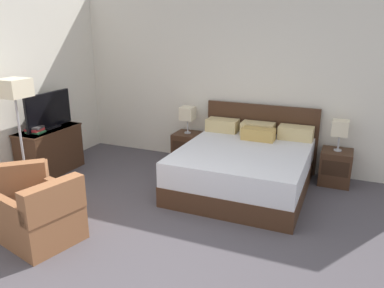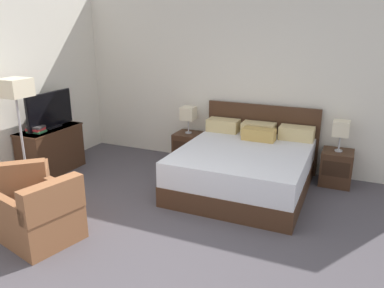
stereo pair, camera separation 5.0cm
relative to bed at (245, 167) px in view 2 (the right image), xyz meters
name	(u,v)px [view 2 (the right image)]	position (x,y,z in m)	size (l,w,h in m)	color
ground_plane	(117,269)	(-0.58, -2.37, -0.33)	(10.07, 10.07, 0.00)	#4C474C
wall_back	(231,80)	(-0.58, 1.02, 1.09)	(6.61, 0.06, 2.84)	silver
wall_left	(10,87)	(-3.32, -0.99, 1.09)	(0.06, 5.16, 2.84)	silver
bed	(245,167)	(0.00, 0.00, 0.00)	(1.83, 2.00, 1.07)	#422819
nightstand_left	(188,147)	(-1.21, 0.70, -0.08)	(0.44, 0.45, 0.52)	#422819
nightstand_right	(336,168)	(1.21, 0.70, -0.08)	(0.44, 0.45, 0.52)	#422819
table_lamp_left	(188,114)	(-1.21, 0.71, 0.52)	(0.23, 0.23, 0.46)	#B7B7BC
table_lamp_right	(341,129)	(1.21, 0.71, 0.52)	(0.23, 0.23, 0.46)	#B7B7BC
dresser	(51,150)	(-3.02, -0.64, 0.04)	(0.49, 1.04, 0.73)	#422819
tv	(50,111)	(-3.02, -0.57, 0.67)	(0.18, 0.92, 0.56)	black
book_red_cover	(37,131)	(-3.02, -0.88, 0.41)	(0.24, 0.17, 0.03)	#2D7042
book_blue_cover	(36,129)	(-3.03, -0.88, 0.45)	(0.22, 0.20, 0.04)	#B7282D
book_small_top	(36,127)	(-3.02, -0.88, 0.48)	(0.21, 0.19, 0.03)	#383333
armchair_by_window	(21,193)	(-2.34, -1.89, -0.05)	(0.97, 0.97, 0.76)	#935B38
armchair_companion	(44,218)	(-1.59, -2.27, -0.05)	(0.83, 0.82, 0.76)	#935B38
floor_lamp	(16,96)	(-2.86, -1.31, 1.04)	(0.36, 0.36, 1.60)	#B7B7BC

